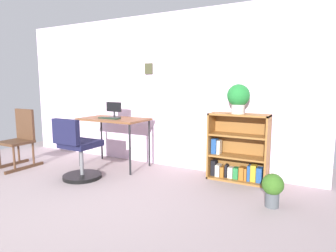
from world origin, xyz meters
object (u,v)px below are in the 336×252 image
desk (114,122)px  potted_plant_on_shelf (238,97)px  keyboard (109,118)px  office_chair (78,153)px  bookshelf_low (238,151)px  rocking_chair (20,138)px  monitor (114,110)px  potted_plant_floor (273,188)px

desk → potted_plant_on_shelf: (1.87, 0.22, 0.42)m
keyboard → potted_plant_on_shelf: 1.94m
office_chair → bookshelf_low: 2.15m
desk → rocking_chair: size_ratio=1.17×
keyboard → potted_plant_on_shelf: bearing=9.5°
desk → keyboard: (-0.01, -0.09, 0.07)m
monitor → potted_plant_on_shelf: bearing=5.0°
potted_plant_on_shelf → monitor: bearing=-175.0°
keyboard → rocking_chair: size_ratio=0.40×
monitor → potted_plant_floor: 2.61m
keyboard → potted_plant_floor: (2.45, -0.34, -0.56)m
desk → potted_plant_on_shelf: 1.93m
potted_plant_on_shelf → keyboard: bearing=-170.5°
monitor → bookshelf_low: size_ratio=0.31×
desk → office_chair: (-0.01, -0.75, -0.33)m
keyboard → bookshelf_low: bearing=11.0°
desk → rocking_chair: (-1.27, -0.72, -0.24)m
keyboard → bookshelf_low: 1.96m
desk → office_chair: office_chair is taller
desk → keyboard: 0.11m
office_chair → rocking_chair: 1.26m
keyboard → potted_plant_on_shelf: size_ratio=0.93×
office_chair → rocking_chair: rocking_chair is taller
keyboard → rocking_chair: rocking_chair is taller
monitor → office_chair: bearing=-88.5°
bookshelf_low → potted_plant_floor: 0.93m
desk → potted_plant_floor: desk is taller
bookshelf_low → rocking_chair: bearing=-162.4°
rocking_chair → potted_plant_on_shelf: size_ratio=2.33×
desk → office_chair: size_ratio=1.24×
potted_plant_floor → keyboard: bearing=172.0°
monitor → office_chair: 0.95m
keyboard → bookshelf_low: (1.88, 0.37, -0.38)m
office_chair → potted_plant_floor: bearing=7.3°
rocking_chair → bookshelf_low: 3.30m
monitor → keyboard: bearing=-81.3°
keyboard → potted_plant_on_shelf: potted_plant_on_shelf is taller
desk → monitor: monitor is taller
potted_plant_on_shelf → potted_plant_floor: (0.57, -0.66, -0.91)m
potted_plant_on_shelf → potted_plant_floor: bearing=-49.0°
office_chair → potted_plant_on_shelf: (1.88, 0.97, 0.75)m
monitor → rocking_chair: (-1.24, -0.77, -0.42)m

